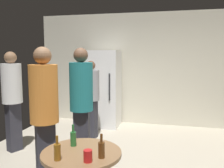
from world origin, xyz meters
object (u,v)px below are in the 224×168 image
at_px(beer_bottle_amber, 57,151).
at_px(beer_bottle_green, 73,138).
at_px(person_in_orange_shirt, 44,108).
at_px(person_in_teal_shirt, 81,99).
at_px(beer_bottle_brown, 102,149).
at_px(person_in_white_shirt, 12,93).
at_px(person_in_gray_shirt, 91,93).
at_px(refrigerator, 104,89).
at_px(plastic_cup_red, 88,156).
at_px(foreground_table, 82,162).

distance_m(beer_bottle_amber, beer_bottle_green, 0.36).
bearing_deg(person_in_orange_shirt, person_in_teal_shirt, 123.16).
xyz_separation_m(beer_bottle_brown, person_in_orange_shirt, (-0.86, 0.49, 0.23)).
relative_size(beer_bottle_green, person_in_orange_shirt, 0.13).
relative_size(beer_bottle_brown, person_in_teal_shirt, 0.13).
xyz_separation_m(beer_bottle_brown, person_in_white_shirt, (-2.06, 1.54, 0.21)).
distance_m(beer_bottle_green, person_in_orange_shirt, 0.60).
relative_size(beer_bottle_brown, person_in_white_shirt, 0.13).
bearing_deg(person_in_gray_shirt, beer_bottle_green, 25.22).
bearing_deg(refrigerator, beer_bottle_green, -80.48).
bearing_deg(person_in_gray_shirt, refrigerator, -171.59).
height_order(person_in_orange_shirt, person_in_white_shirt, person_in_orange_shirt).
relative_size(beer_bottle_amber, beer_bottle_brown, 1.00).
bearing_deg(person_in_white_shirt, person_in_orange_shirt, -15.49).
xyz_separation_m(plastic_cup_red, person_in_white_shirt, (-1.97, 1.65, 0.24)).
height_order(person_in_gray_shirt, person_in_white_shirt, person_in_white_shirt).
height_order(refrigerator, beer_bottle_amber, refrigerator).
xyz_separation_m(refrigerator, person_in_gray_shirt, (-0.04, -0.86, 0.02)).
xyz_separation_m(foreground_table, person_in_gray_shirt, (-0.71, 2.43, 0.29)).
xyz_separation_m(refrigerator, beer_bottle_green, (0.53, -3.16, -0.08)).
height_order(foreground_table, plastic_cup_red, plastic_cup_red).
distance_m(foreground_table, person_in_teal_shirt, 1.25).
bearing_deg(plastic_cup_red, beer_bottle_brown, 49.43).
relative_size(beer_bottle_green, person_in_gray_shirt, 0.15).
distance_m(refrigerator, foreground_table, 3.37).
bearing_deg(refrigerator, person_in_white_shirt, -122.13).
height_order(person_in_teal_shirt, person_in_gray_shirt, person_in_teal_shirt).
distance_m(beer_bottle_amber, plastic_cup_red, 0.29).
distance_m(beer_bottle_brown, person_in_gray_shirt, 2.70).
bearing_deg(person_in_orange_shirt, person_in_white_shirt, -171.05).
bearing_deg(beer_bottle_brown, person_in_orange_shirt, 150.01).
bearing_deg(person_in_teal_shirt, beer_bottle_green, 6.88).
xyz_separation_m(beer_bottle_amber, person_in_white_shirt, (-1.68, 1.69, 0.21)).
bearing_deg(beer_bottle_brown, beer_bottle_amber, -159.10).
bearing_deg(beer_bottle_green, plastic_cup_red, -49.92).
xyz_separation_m(beer_bottle_amber, beer_bottle_green, (0.00, 0.36, 0.00)).
relative_size(foreground_table, person_in_gray_shirt, 0.51).
bearing_deg(refrigerator, person_in_gray_shirt, -92.83).
height_order(foreground_table, person_in_teal_shirt, person_in_teal_shirt).
bearing_deg(plastic_cup_red, person_in_teal_shirt, 112.98).
distance_m(foreground_table, person_in_white_shirt, 2.37).
height_order(plastic_cup_red, person_in_white_shirt, person_in_white_shirt).
bearing_deg(person_in_white_shirt, plastic_cup_red, -14.55).
relative_size(person_in_teal_shirt, person_in_orange_shirt, 1.00).
distance_m(refrigerator, person_in_white_shirt, 2.18).
relative_size(foreground_table, beer_bottle_green, 3.48).
xyz_separation_m(beer_bottle_brown, plastic_cup_red, (-0.10, -0.11, -0.03)).
distance_m(plastic_cup_red, person_in_gray_shirt, 2.77).
xyz_separation_m(beer_bottle_green, plastic_cup_red, (0.28, -0.33, -0.03)).
distance_m(person_in_teal_shirt, person_in_gray_shirt, 1.37).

